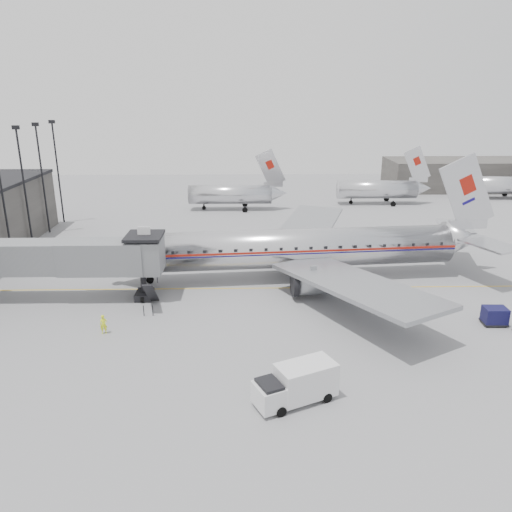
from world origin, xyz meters
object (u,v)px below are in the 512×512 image
at_px(service_van, 296,383).
at_px(baggage_cart_navy, 495,316).
at_px(airliner, 304,248).
at_px(ramp_worker, 104,324).

height_order(service_van, baggage_cart_navy, service_van).
bearing_deg(airliner, ramp_worker, -149.72).
height_order(airliner, baggage_cart_navy, airliner).
distance_m(airliner, service_van, 23.07).
bearing_deg(ramp_worker, service_van, -45.58).
bearing_deg(ramp_worker, baggage_cart_navy, -10.46).
relative_size(airliner, ramp_worker, 25.45).
bearing_deg(baggage_cart_navy, service_van, -147.43).
bearing_deg(ramp_worker, airliner, 23.26).
bearing_deg(baggage_cart_navy, ramp_worker, -176.66).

